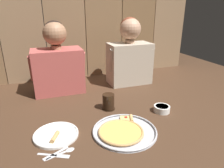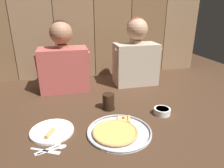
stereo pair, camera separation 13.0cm
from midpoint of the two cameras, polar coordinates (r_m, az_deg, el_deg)
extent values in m
plane|color=#422B1C|center=(1.29, -0.90, -8.96)|extent=(3.20, 3.20, 0.00)
cylinder|color=#B2B2B7|center=(1.13, 0.24, -13.46)|extent=(0.35, 0.35, 0.01)
torus|color=#B2B2B7|center=(1.13, 0.24, -13.13)|extent=(0.35, 0.35, 0.01)
cylinder|color=#B23823|center=(1.12, -0.87, -13.68)|extent=(0.24, 0.24, 0.00)
cylinder|color=#EABC56|center=(1.12, -0.87, -13.47)|extent=(0.23, 0.23, 0.01)
torus|color=tan|center=(1.12, -0.87, -13.47)|extent=(0.25, 0.25, 0.01)
cube|color=#F4D170|center=(1.23, 0.88, -10.04)|extent=(0.09, 0.09, 0.01)
cylinder|color=tan|center=(1.23, 2.47, -9.80)|extent=(0.04, 0.07, 0.02)
cylinder|color=#A3281E|center=(1.24, 0.93, -9.50)|extent=(0.02, 0.02, 0.00)
cylinder|color=white|center=(1.16, -18.81, -13.60)|extent=(0.24, 0.24, 0.01)
torus|color=white|center=(1.16, -18.84, -13.36)|extent=(0.24, 0.24, 0.01)
cylinder|color=tan|center=(1.12, -19.25, -14.06)|extent=(0.06, 0.08, 0.02)
cylinder|color=black|center=(1.37, -3.75, -7.00)|extent=(0.09, 0.09, 0.01)
cylinder|color=black|center=(1.35, -3.80, -4.99)|extent=(0.08, 0.08, 0.10)
cylinder|color=white|center=(1.35, 11.31, -6.99)|extent=(0.11, 0.11, 0.04)
cylinder|color=#B23823|center=(1.35, 11.34, -6.61)|extent=(0.08, 0.08, 0.02)
cube|color=silver|center=(1.05, -18.39, -17.82)|extent=(0.09, 0.05, 0.01)
cube|color=silver|center=(1.03, -21.75, -19.09)|extent=(0.04, 0.03, 0.01)
cube|color=silver|center=(1.05, -21.54, -18.25)|extent=(0.09, 0.05, 0.01)
cube|color=silver|center=(1.02, -17.48, -19.08)|extent=(0.06, 0.05, 0.00)
cube|color=silver|center=(1.03, -19.30, -18.71)|extent=(0.09, 0.04, 0.01)
ellipsoid|color=silver|center=(1.05, -15.56, -17.50)|extent=(0.05, 0.04, 0.01)
cube|color=#AD4C47|center=(1.67, -17.18, 3.54)|extent=(0.38, 0.23, 0.35)
cylinder|color=#9E7051|center=(1.63, -17.88, 9.90)|extent=(0.08, 0.08, 0.03)
sphere|color=#9E7051|center=(1.61, -18.29, 13.47)|extent=(0.18, 0.18, 0.18)
sphere|color=black|center=(1.63, -18.36, 13.97)|extent=(0.16, 0.16, 0.16)
cylinder|color=#AD4C47|center=(1.62, -23.32, 4.19)|extent=(0.08, 0.12, 0.20)
cylinder|color=#AD4C47|center=(1.63, -11.28, 5.59)|extent=(0.08, 0.11, 0.20)
cube|color=#B2A38E|center=(1.80, 2.85, 5.81)|extent=(0.37, 0.21, 0.36)
cylinder|color=tan|center=(1.76, 2.97, 11.95)|extent=(0.08, 0.08, 0.03)
sphere|color=tan|center=(1.75, 3.03, 15.35)|extent=(0.18, 0.18, 0.18)
sphere|color=brown|center=(1.76, 2.87, 15.83)|extent=(0.16, 0.16, 0.16)
cylinder|color=#B2A38E|center=(1.69, -1.79, 6.77)|extent=(0.08, 0.13, 0.21)
cylinder|color=#B2A38E|center=(1.82, 8.22, 7.54)|extent=(0.08, 0.14, 0.21)
cube|color=#866749|center=(1.95, -26.35, 16.02)|extent=(0.36, 0.03, 1.10)
cube|color=#806243|center=(1.95, -15.19, 17.37)|extent=(0.36, 0.03, 1.10)
cube|color=brown|center=(2.02, -4.27, 18.07)|extent=(0.36, 0.03, 1.10)
cube|color=brown|center=(2.15, 5.69, 18.18)|extent=(0.36, 0.03, 1.10)
cube|color=#87684A|center=(2.33, 14.32, 17.86)|extent=(0.36, 0.03, 1.10)
camera|label=1|loc=(0.06, -92.86, -1.08)|focal=32.19mm
camera|label=2|loc=(0.06, 87.14, 1.08)|focal=32.19mm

